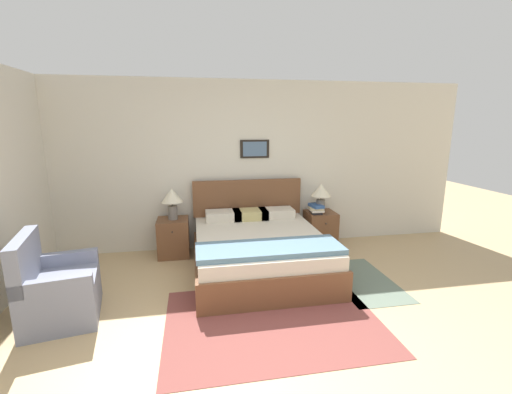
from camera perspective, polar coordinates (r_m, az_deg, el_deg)
ground_plane at (r=3.09m, az=3.17°, el=-27.22°), size 16.00×16.00×0.00m
wall_back at (r=5.38m, az=-4.17°, el=5.22°), size 7.67×0.09×2.60m
area_rug_main at (r=3.68m, az=2.84°, el=-19.89°), size 2.14×1.57×0.01m
area_rug_bedside at (r=4.66m, az=17.24°, el=-13.11°), size 0.73×1.30×0.01m
bed at (r=4.64m, az=0.48°, el=-8.74°), size 1.71×2.00×1.09m
armchair at (r=4.10m, az=-30.26°, el=-13.31°), size 0.80×0.90×0.90m
nightstand_near_window at (r=5.30m, az=-13.59°, el=-6.55°), size 0.45×0.46×0.56m
nightstand_by_door at (r=5.64m, az=10.66°, el=-5.24°), size 0.45×0.46×0.56m
table_lamp_near_window at (r=5.14m, az=-13.82°, el=-0.20°), size 0.31×0.31×0.46m
table_lamp_by_door at (r=5.49m, az=10.78°, el=0.73°), size 0.31×0.31×0.46m
book_thick_bottom at (r=5.49m, az=9.95°, el=-2.46°), size 0.18×0.25×0.04m
book_hardcover_middle at (r=5.48m, az=9.96°, el=-2.12°), size 0.21×0.29×0.03m
book_novel_upper at (r=5.47m, az=9.97°, el=-1.82°), size 0.25×0.27×0.03m
book_slim_near_top at (r=5.46m, az=9.99°, el=-1.44°), size 0.19×0.29×0.04m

